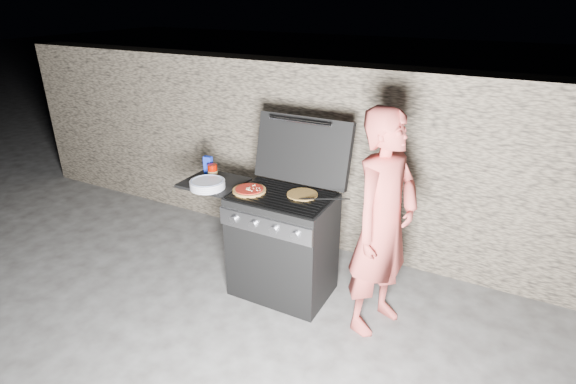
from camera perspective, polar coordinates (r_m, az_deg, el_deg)
The scene contains 10 objects.
ground at distance 4.02m, azimuth -0.64°, elevation -12.33°, with size 50.00×50.00×0.00m, color #3B3935.
stone_wall at distance 4.45m, azimuth 5.76°, elevation 4.39°, with size 8.00×0.35×1.80m, color gray.
gas_grill at distance 3.88m, azimuth -3.94°, elevation -5.84°, with size 1.34×0.79×0.91m, color black, non-canonical shape.
pizza_topped at distance 3.64m, azimuth -4.94°, elevation 0.29°, with size 0.27×0.27×0.03m, color #AD6F41, non-canonical shape.
pizza_plain at distance 3.56m, azimuth 1.83°, elevation -0.32°, with size 0.25×0.25×0.01m, color #BA923B.
sauce_jar at distance 3.95m, azimuth -9.56°, elevation 2.60°, with size 0.08×0.08×0.13m, color #8C0D00.
blue_carton at distance 4.05m, azimuth -10.09°, elevation 3.37°, with size 0.08×0.04×0.16m, color #152FC4.
plate_stack at distance 3.76m, azimuth -10.20°, elevation 0.96°, with size 0.29×0.29×0.07m, color silver.
person at distance 3.30m, azimuth 11.98°, elevation -4.11°, with size 0.63×0.41×1.71m, color #C24A44.
tongs at distance 3.40m, azimuth 4.59°, elevation -0.95°, with size 0.01×0.01×0.41m, color black.
Camera 1 is at (1.55, -2.85, 2.38)m, focal length 28.00 mm.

